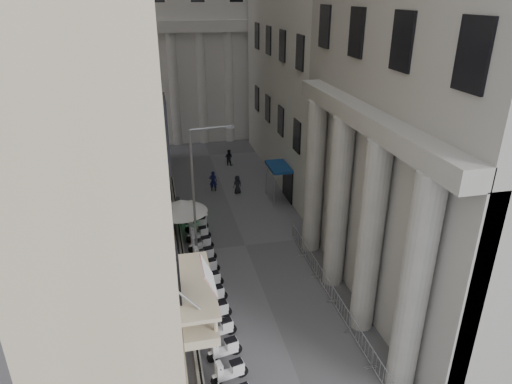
# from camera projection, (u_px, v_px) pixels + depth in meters

# --- Properties ---
(far_building) EXTENTS (22.00, 10.00, 30.00)m
(far_building) POSITION_uv_depth(u_px,v_px,m) (193.00, 0.00, 50.80)
(far_building) COLOR beige
(far_building) RESTS_ON ground
(iron_fence) EXTENTS (0.30, 28.00, 1.40)m
(iron_fence) POSITION_uv_depth(u_px,v_px,m) (183.00, 262.00, 29.18)
(iron_fence) COLOR black
(iron_fence) RESTS_ON ground
(blue_awning) EXTENTS (1.60, 3.00, 3.00)m
(blue_awning) POSITION_uv_depth(u_px,v_px,m) (278.00, 199.00, 38.01)
(blue_awning) COLOR navy
(blue_awning) RESTS_ON ground
(scooter_2) EXTENTS (1.48, 0.83, 1.50)m
(scooter_2) POSITION_uv_depth(u_px,v_px,m) (230.00, 381.00, 20.28)
(scooter_2) COLOR white
(scooter_2) RESTS_ON ground
(scooter_3) EXTENTS (1.48, 0.83, 1.50)m
(scooter_3) POSITION_uv_depth(u_px,v_px,m) (225.00, 358.00, 21.55)
(scooter_3) COLOR white
(scooter_3) RESTS_ON ground
(scooter_4) EXTENTS (1.48, 0.83, 1.50)m
(scooter_4) POSITION_uv_depth(u_px,v_px,m) (221.00, 337.00, 22.82)
(scooter_4) COLOR white
(scooter_4) RESTS_ON ground
(scooter_5) EXTENTS (1.48, 0.83, 1.50)m
(scooter_5) POSITION_uv_depth(u_px,v_px,m) (217.00, 319.00, 24.09)
(scooter_5) COLOR white
(scooter_5) RESTS_ON ground
(scooter_6) EXTENTS (1.48, 0.83, 1.50)m
(scooter_6) POSITION_uv_depth(u_px,v_px,m) (213.00, 303.00, 25.37)
(scooter_6) COLOR white
(scooter_6) RESTS_ON ground
(scooter_7) EXTENTS (1.48, 0.83, 1.50)m
(scooter_7) POSITION_uv_depth(u_px,v_px,m) (210.00, 288.00, 26.64)
(scooter_7) COLOR white
(scooter_7) RESTS_ON ground
(scooter_8) EXTENTS (1.48, 0.83, 1.50)m
(scooter_8) POSITION_uv_depth(u_px,v_px,m) (207.00, 274.00, 27.91)
(scooter_8) COLOR white
(scooter_8) RESTS_ON ground
(scooter_9) EXTENTS (1.48, 0.83, 1.50)m
(scooter_9) POSITION_uv_depth(u_px,v_px,m) (204.00, 262.00, 29.18)
(scooter_9) COLOR white
(scooter_9) RESTS_ON ground
(scooter_10) EXTENTS (1.48, 0.83, 1.50)m
(scooter_10) POSITION_uv_depth(u_px,v_px,m) (202.00, 251.00, 30.45)
(scooter_10) COLOR white
(scooter_10) RESTS_ON ground
(scooter_11) EXTENTS (1.48, 0.83, 1.50)m
(scooter_11) POSITION_uv_depth(u_px,v_px,m) (199.00, 240.00, 31.72)
(scooter_11) COLOR white
(scooter_11) RESTS_ON ground
(scooter_12) EXTENTS (1.48, 0.83, 1.50)m
(scooter_12) POSITION_uv_depth(u_px,v_px,m) (197.00, 231.00, 32.99)
(scooter_12) COLOR white
(scooter_12) RESTS_ON ground
(scooter_13) EXTENTS (1.48, 0.83, 1.50)m
(scooter_13) POSITION_uv_depth(u_px,v_px,m) (195.00, 222.00, 34.26)
(scooter_13) COLOR white
(scooter_13) RESTS_ON ground
(barrier_1) EXTENTS (0.60, 2.40, 1.10)m
(barrier_1) POSITION_uv_depth(u_px,v_px,m) (360.00, 349.00, 22.10)
(barrier_1) COLOR #ABAEB3
(barrier_1) RESTS_ON ground
(barrier_2) EXTENTS (0.60, 2.40, 1.10)m
(barrier_2) POSITION_uv_depth(u_px,v_px,m) (340.00, 316.00, 24.34)
(barrier_2) COLOR #ABAEB3
(barrier_2) RESTS_ON ground
(barrier_3) EXTENTS (0.60, 2.40, 1.10)m
(barrier_3) POSITION_uv_depth(u_px,v_px,m) (323.00, 289.00, 26.57)
(barrier_3) COLOR #ABAEB3
(barrier_3) RESTS_ON ground
(barrier_4) EXTENTS (0.60, 2.40, 1.10)m
(barrier_4) POSITION_uv_depth(u_px,v_px,m) (310.00, 266.00, 28.80)
(barrier_4) COLOR #ABAEB3
(barrier_4) RESTS_ON ground
(barrier_5) EXTENTS (0.60, 2.40, 1.10)m
(barrier_5) POSITION_uv_depth(u_px,v_px,m) (298.00, 246.00, 31.04)
(barrier_5) COLOR #ABAEB3
(barrier_5) RESTS_ON ground
(security_tent) EXTENTS (3.58, 3.58, 2.91)m
(security_tent) POSITION_uv_depth(u_px,v_px,m) (188.00, 208.00, 30.96)
(security_tent) COLOR white
(security_tent) RESTS_ON ground
(street_lamp) EXTENTS (2.78, 0.56, 8.55)m
(street_lamp) POSITION_uv_depth(u_px,v_px,m) (198.00, 183.00, 27.97)
(street_lamp) COLOR gray
(street_lamp) RESTS_ON ground
(info_kiosk) EXTENTS (0.32, 0.94, 1.98)m
(info_kiosk) POSITION_uv_depth(u_px,v_px,m) (179.00, 211.00, 33.68)
(info_kiosk) COLOR black
(info_kiosk) RESTS_ON ground
(pedestrian_a) EXTENTS (0.74, 0.57, 1.82)m
(pedestrian_a) POSITION_uv_depth(u_px,v_px,m) (213.00, 181.00, 39.27)
(pedestrian_a) COLOR #0D0E34
(pedestrian_a) RESTS_ON ground
(pedestrian_b) EXTENTS (0.99, 0.94, 1.62)m
(pedestrian_b) POSITION_uv_depth(u_px,v_px,m) (229.00, 157.00, 45.21)
(pedestrian_b) COLOR black
(pedestrian_b) RESTS_ON ground
(pedestrian_c) EXTENTS (0.90, 0.72, 1.59)m
(pedestrian_c) POSITION_uv_depth(u_px,v_px,m) (237.00, 185.00, 38.86)
(pedestrian_c) COLOR black
(pedestrian_c) RESTS_ON ground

